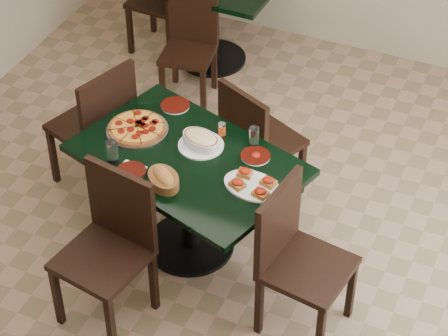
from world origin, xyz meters
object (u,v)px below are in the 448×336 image
at_px(back_chair_near, 191,42).
at_px(bread_basket, 164,179).
at_px(bruschetta_platter, 252,184).
at_px(lasagna_casserole, 201,140).
at_px(chair_far, 255,138).
at_px(chair_near, 111,239).
at_px(main_table, 188,180).
at_px(chair_left, 99,122).
at_px(back_table, 212,5).
at_px(pepperoni_pizza, 137,128).
at_px(chair_right, 295,252).

relative_size(back_chair_near, bread_basket, 2.88).
bearing_deg(bread_basket, bruschetta_platter, 58.79).
bearing_deg(lasagna_casserole, chair_far, 87.78).
bearing_deg(lasagna_casserole, chair_near, -89.32).
height_order(main_table, chair_left, chair_left).
height_order(back_table, chair_left, chair_left).
bearing_deg(bread_basket, pepperoni_pizza, 172.63).
bearing_deg(lasagna_casserole, bread_basket, -80.54).
bearing_deg(chair_right, main_table, 78.23).
relative_size(back_table, back_chair_near, 1.26).
xyz_separation_m(chair_far, chair_near, (-0.38, -1.23, 0.04)).
relative_size(chair_far, chair_near, 0.94).
bearing_deg(chair_far, chair_left, 41.57).
xyz_separation_m(chair_left, bread_basket, (0.78, -0.57, 0.23)).
height_order(bread_basket, bruschetta_platter, bread_basket).
bearing_deg(pepperoni_pizza, chair_far, 39.91).
bearing_deg(chair_left, back_chair_near, -164.38).
relative_size(back_chair_near, pepperoni_pizza, 2.14).
distance_m(back_table, chair_far, 1.75).
height_order(chair_right, lasagna_casserole, chair_right).
bearing_deg(main_table, chair_near, -89.21).
bearing_deg(bruschetta_platter, back_chair_near, 135.33).
bearing_deg(chair_left, main_table, 87.92).
xyz_separation_m(chair_right, pepperoni_pizza, (-1.20, 0.41, 0.22)).
distance_m(chair_right, bruschetta_platter, 0.46).
distance_m(chair_near, bread_basket, 0.46).
bearing_deg(chair_right, back_table, 42.28).
xyz_separation_m(chair_right, bruschetta_platter, (-0.34, 0.20, 0.22)).
distance_m(chair_near, lasagna_casserole, 0.82).
bearing_deg(back_chair_near, bruschetta_platter, -63.45).
distance_m(back_chair_near, lasagna_casserole, 1.68).
bearing_deg(chair_near, bread_basket, 74.69).
bearing_deg(chair_far, lasagna_casserole, 95.58).
bearing_deg(bruschetta_platter, chair_left, 172.46).
xyz_separation_m(back_table, bruschetta_platter, (1.23, -2.15, 0.25)).
xyz_separation_m(back_table, lasagna_casserole, (0.80, -1.93, 0.27)).
xyz_separation_m(main_table, bruschetta_platter, (0.46, -0.09, 0.21)).
relative_size(chair_far, bruschetta_platter, 2.36).
height_order(pepperoni_pizza, lasagna_casserole, lasagna_casserole).
height_order(chair_far, bread_basket, chair_far).
distance_m(main_table, bread_basket, 0.35).
height_order(main_table, chair_right, chair_right).
height_order(back_table, chair_near, chair_near).
relative_size(back_chair_near, bruschetta_platter, 2.11).
distance_m(chair_near, chair_left, 1.11).
bearing_deg(lasagna_casserole, main_table, -86.43).
bearing_deg(back_chair_near, chair_near, -84.99).
distance_m(chair_left, lasagna_casserole, 0.88).
distance_m(back_table, chair_left, 1.76).
height_order(chair_far, pepperoni_pizza, chair_far).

